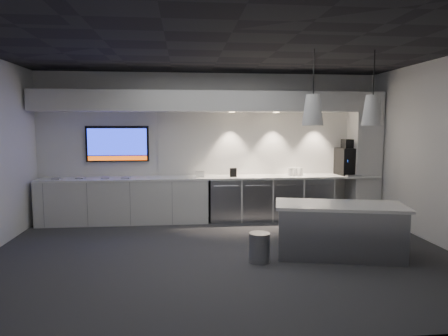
{
  "coord_description": "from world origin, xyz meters",
  "views": [
    {
      "loc": [
        -0.57,
        -5.8,
        1.95
      ],
      "look_at": [
        0.13,
        1.1,
        1.19
      ],
      "focal_mm": 32.0,
      "sensor_mm": 36.0,
      "label": 1
    }
  ],
  "objects": [
    {
      "name": "tray_c",
      "position": [
        -2.1,
        2.14,
        0.91
      ],
      "size": [
        0.18,
        0.18,
        0.02
      ],
      "primitive_type": "cube",
      "rotation": [
        0.0,
        0.0,
        0.16
      ],
      "color": "#979797",
      "rests_on": "back_counter"
    },
    {
      "name": "tray_b",
      "position": [
        -2.57,
        2.14,
        0.91
      ],
      "size": [
        0.18,
        0.18,
        0.02
      ],
      "primitive_type": "cube",
      "rotation": [
        0.0,
        0.0,
        -0.17
      ],
      "color": "#979797",
      "rests_on": "back_counter"
    },
    {
      "name": "soffit",
      "position": [
        0.0,
        2.2,
        2.4
      ],
      "size": [
        6.9,
        0.6,
        0.4
      ],
      "primitive_type": "cube",
      "color": "silver",
      "rests_on": "wall_back"
    },
    {
      "name": "pendant_left",
      "position": [
        1.26,
        -0.25,
        2.15
      ],
      "size": [
        0.3,
        0.3,
        1.13
      ],
      "color": "silver",
      "rests_on": "ceiling"
    },
    {
      "name": "pendant_right",
      "position": [
        2.15,
        -0.25,
        2.15
      ],
      "size": [
        0.3,
        0.3,
        1.13
      ],
      "color": "silver",
      "rests_on": "ceiling"
    },
    {
      "name": "tray_a",
      "position": [
        -3.0,
        2.08,
        0.91
      ],
      "size": [
        0.17,
        0.17,
        0.02
      ],
      "primitive_type": "cube",
      "rotation": [
        0.0,
        0.0,
        -0.04
      ],
      "color": "#979797",
      "rests_on": "back_counter"
    },
    {
      "name": "wall_back",
      "position": [
        0.0,
        2.5,
        1.5
      ],
      "size": [
        7.0,
        0.0,
        7.0
      ],
      "primitive_type": "plane",
      "rotation": [
        1.57,
        0.0,
        0.0
      ],
      "color": "white",
      "rests_on": "floor"
    },
    {
      "name": "ceiling",
      "position": [
        0.0,
        0.0,
        3.0
      ],
      "size": [
        7.0,
        7.0,
        0.0
      ],
      "primitive_type": "plane",
      "rotation": [
        3.14,
        0.0,
        0.0
      ],
      "color": "black",
      "rests_on": "wall_back"
    },
    {
      "name": "wall_tv",
      "position": [
        -1.9,
        2.45,
        1.56
      ],
      "size": [
        1.25,
        0.07,
        0.72
      ],
      "color": "black",
      "rests_on": "wall_back"
    },
    {
      "name": "wall_front",
      "position": [
        0.0,
        -2.5,
        1.5
      ],
      "size": [
        7.0,
        0.0,
        7.0
      ],
      "primitive_type": "plane",
      "rotation": [
        -1.57,
        0.0,
        0.0
      ],
      "color": "white",
      "rests_on": "floor"
    },
    {
      "name": "sign_black",
      "position": [
        0.42,
        2.08,
        0.99
      ],
      "size": [
        0.14,
        0.03,
        0.18
      ],
      "primitive_type": "cube",
      "rotation": [
        0.0,
        0.0,
        0.07
      ],
      "color": "black",
      "rests_on": "back_counter"
    },
    {
      "name": "back_counter",
      "position": [
        0.0,
        2.17,
        0.88
      ],
      "size": [
        6.8,
        0.65,
        0.04
      ],
      "primitive_type": "cube",
      "color": "white",
      "rests_on": "left_base_cabinets"
    },
    {
      "name": "fridge_unit_a",
      "position": [
        0.25,
        2.17,
        0.42
      ],
      "size": [
        0.6,
        0.61,
        0.85
      ],
      "primitive_type": "cube",
      "color": "gray",
      "rests_on": "floor"
    },
    {
      "name": "backsplash",
      "position": [
        1.2,
        2.48,
        1.55
      ],
      "size": [
        4.6,
        0.03,
        1.3
      ],
      "primitive_type": "cube",
      "color": "silver",
      "rests_on": "wall_back"
    },
    {
      "name": "sign_white",
      "position": [
        -0.25,
        2.05,
        0.97
      ],
      "size": [
        0.18,
        0.07,
        0.14
      ],
      "primitive_type": "cube",
      "rotation": [
        0.0,
        0.0,
        0.28
      ],
      "color": "white",
      "rests_on": "back_counter"
    },
    {
      "name": "column",
      "position": [
        3.2,
        2.2,
        1.3
      ],
      "size": [
        0.55,
        0.55,
        2.6
      ],
      "primitive_type": "cube",
      "color": "silver",
      "rests_on": "floor"
    },
    {
      "name": "fridge_unit_d",
      "position": [
        2.14,
        2.17,
        0.42
      ],
      "size": [
        0.6,
        0.61,
        0.85
      ],
      "primitive_type": "cube",
      "color": "gray",
      "rests_on": "floor"
    },
    {
      "name": "bin",
      "position": [
        0.49,
        -0.37,
        0.21
      ],
      "size": [
        0.37,
        0.37,
        0.42
      ],
      "primitive_type": "cylinder",
      "rotation": [
        0.0,
        0.0,
        -0.3
      ],
      "color": "gray",
      "rests_on": "floor"
    },
    {
      "name": "fridge_unit_b",
      "position": [
        0.88,
        2.17,
        0.42
      ],
      "size": [
        0.6,
        0.61,
        0.85
      ],
      "primitive_type": "cube",
      "color": "gray",
      "rests_on": "floor"
    },
    {
      "name": "cup_cluster",
      "position": [
        1.72,
        2.16,
        0.98
      ],
      "size": [
        0.29,
        0.19,
        0.16
      ],
      "primitive_type": null,
      "color": "white",
      "rests_on": "back_counter"
    },
    {
      "name": "island",
      "position": [
        1.7,
        -0.25,
        0.4
      ],
      "size": [
        1.99,
        1.2,
        0.79
      ],
      "rotation": [
        0.0,
        0.0,
        -0.23
      ],
      "color": "gray",
      "rests_on": "floor"
    },
    {
      "name": "floor",
      "position": [
        0.0,
        0.0,
        0.0
      ],
      "size": [
        7.0,
        7.0,
        0.0
      ],
      "primitive_type": "plane",
      "color": "#323234",
      "rests_on": "ground"
    },
    {
      "name": "coffee_machine",
      "position": [
        2.85,
        2.2,
        1.2
      ],
      "size": [
        0.45,
        0.61,
        0.74
      ],
      "rotation": [
        0.0,
        0.0,
        0.09
      ],
      "color": "black",
      "rests_on": "back_counter"
    },
    {
      "name": "tray_d",
      "position": [
        -1.69,
        2.09,
        0.91
      ],
      "size": [
        0.18,
        0.18,
        0.02
      ],
      "primitive_type": "cube",
      "rotation": [
        0.0,
        0.0,
        -0.13
      ],
      "color": "#979797",
      "rests_on": "back_counter"
    },
    {
      "name": "fridge_unit_c",
      "position": [
        1.51,
        2.17,
        0.42
      ],
      "size": [
        0.6,
        0.61,
        0.85
      ],
      "primitive_type": "cube",
      "color": "gray",
      "rests_on": "floor"
    },
    {
      "name": "left_base_cabinets",
      "position": [
        -1.75,
        2.17,
        0.43
      ],
      "size": [
        3.3,
        0.63,
        0.86
      ],
      "primitive_type": "cube",
      "color": "silver",
      "rests_on": "floor"
    },
    {
      "name": "wall_right",
      "position": [
        3.5,
        0.0,
        1.5
      ],
      "size": [
        0.0,
        7.0,
        7.0
      ],
      "primitive_type": "plane",
      "rotation": [
        1.57,
        0.0,
        -1.57
      ],
      "color": "white",
      "rests_on": "floor"
    }
  ]
}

